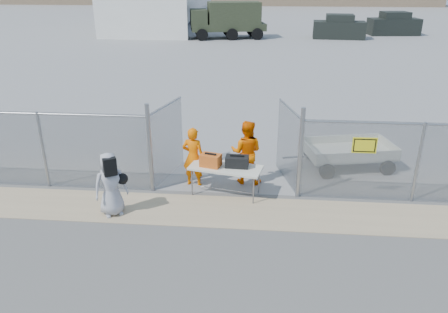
# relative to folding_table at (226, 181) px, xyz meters

# --- Properties ---
(ground) EXTENTS (160.00, 160.00, 0.00)m
(ground) POSITION_rel_folding_table_xyz_m (-0.05, -1.97, -0.41)
(ground) COLOR #515151
(tarmac_inside) EXTENTS (160.00, 80.00, 0.01)m
(tarmac_inside) POSITION_rel_folding_table_xyz_m (-0.05, 40.03, -0.40)
(tarmac_inside) COLOR gray
(tarmac_inside) RESTS_ON ground
(dirt_strip) EXTENTS (44.00, 1.60, 0.01)m
(dirt_strip) POSITION_rel_folding_table_xyz_m (-0.05, -0.97, -0.40)
(dirt_strip) COLOR tan
(dirt_strip) RESTS_ON ground
(chain_link_fence) EXTENTS (40.00, 0.20, 2.20)m
(chain_link_fence) POSITION_rel_folding_table_xyz_m (-0.05, 0.03, 0.69)
(chain_link_fence) COLOR gray
(chain_link_fence) RESTS_ON ground
(folding_table) EXTENTS (2.05, 1.18, 0.82)m
(folding_table) POSITION_rel_folding_table_xyz_m (0.00, 0.00, 0.00)
(folding_table) COLOR beige
(folding_table) RESTS_ON ground
(orange_bag) EXTENTS (0.60, 0.48, 0.33)m
(orange_bag) POSITION_rel_folding_table_xyz_m (-0.41, 0.02, 0.57)
(orange_bag) COLOR #D35C1C
(orange_bag) RESTS_ON folding_table
(black_duffel) EXTENTS (0.63, 0.39, 0.30)m
(black_duffel) POSITION_rel_folding_table_xyz_m (0.30, 0.04, 0.56)
(black_duffel) COLOR black
(black_duffel) RESTS_ON folding_table
(security_worker_left) EXTENTS (0.69, 0.51, 1.73)m
(security_worker_left) POSITION_rel_folding_table_xyz_m (-0.95, 0.48, 0.45)
(security_worker_left) COLOR #EF6500
(security_worker_left) RESTS_ON ground
(security_worker_right) EXTENTS (0.99, 0.82, 1.86)m
(security_worker_right) POSITION_rel_folding_table_xyz_m (0.52, 0.81, 0.52)
(security_worker_right) COLOR #EF6500
(security_worker_right) RESTS_ON ground
(visitor) EXTENTS (0.96, 0.86, 1.64)m
(visitor) POSITION_rel_folding_table_xyz_m (-2.73, -1.31, 0.41)
(visitor) COLOR #9C9CA3
(visitor) RESTS_ON ground
(utility_trailer) EXTENTS (3.75, 2.49, 0.84)m
(utility_trailer) POSITION_rel_folding_table_xyz_m (3.64, 2.17, 0.01)
(utility_trailer) COLOR beige
(utility_trailer) RESTS_ON ground
(military_truck) EXTENTS (7.09, 3.80, 3.21)m
(military_truck) POSITION_rel_folding_table_xyz_m (-2.38, 30.70, 1.20)
(military_truck) COLOR #2E3521
(military_truck) RESTS_ON ground
(parked_vehicle_near) EXTENTS (4.77, 2.46, 2.09)m
(parked_vehicle_near) POSITION_rel_folding_table_xyz_m (7.74, 31.49, 0.64)
(parked_vehicle_near) COLOR black
(parked_vehicle_near) RESTS_ON ground
(parked_vehicle_mid) EXTENTS (4.91, 2.66, 2.12)m
(parked_vehicle_mid) POSITION_rel_folding_table_xyz_m (13.41, 34.51, 0.65)
(parked_vehicle_mid) COLOR black
(parked_vehicle_mid) RESTS_ON ground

